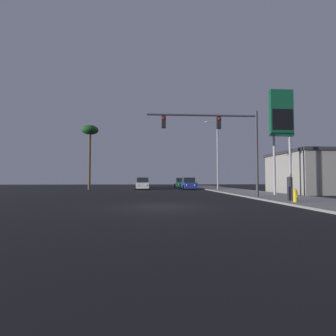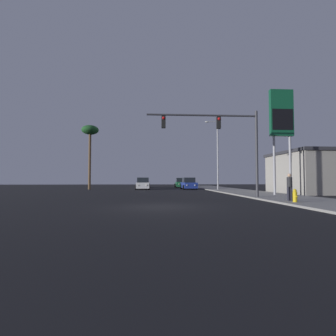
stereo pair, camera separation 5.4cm
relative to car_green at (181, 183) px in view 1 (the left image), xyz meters
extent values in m
plane|color=black|center=(-4.82, -32.00, -0.76)|extent=(120.00, 120.00, 0.00)
cube|color=gray|center=(4.68, -22.00, -0.70)|extent=(5.00, 60.00, 0.12)
cube|color=gray|center=(13.18, -19.78, 1.24)|extent=(10.00, 8.00, 4.00)
cube|color=#2D2D33|center=(13.18, -19.78, 3.39)|extent=(10.30, 8.30, 0.30)
cube|color=#195933|center=(0.00, -0.04, -0.18)|extent=(1.95, 4.26, 0.80)
cube|color=black|center=(0.00, 0.11, 0.57)|extent=(1.67, 2.06, 0.70)
cylinder|color=black|center=(-0.90, -1.34, -0.44)|extent=(0.24, 0.64, 0.64)
cylinder|color=black|center=(0.90, -1.34, -0.44)|extent=(0.24, 0.64, 0.64)
cylinder|color=black|center=(-0.90, 1.27, -0.44)|extent=(0.24, 0.64, 0.64)
cylinder|color=black|center=(0.90, 1.27, -0.44)|extent=(0.24, 0.64, 0.64)
sphere|color=#F2EACC|center=(-0.56, -2.16, -0.13)|extent=(0.18, 0.18, 0.18)
sphere|color=#F2EACC|center=(0.56, -2.16, -0.13)|extent=(0.18, 0.18, 0.18)
cube|color=navy|center=(0.16, -8.36, -0.18)|extent=(1.94, 4.26, 0.80)
cube|color=black|center=(0.16, -8.21, 0.57)|extent=(1.67, 2.05, 0.70)
cylinder|color=black|center=(-0.74, -9.67, -0.44)|extent=(0.24, 0.64, 0.64)
cylinder|color=black|center=(1.06, -9.67, -0.44)|extent=(0.24, 0.64, 0.64)
cylinder|color=black|center=(-0.74, -7.06, -0.44)|extent=(0.24, 0.64, 0.64)
cylinder|color=black|center=(1.06, -7.06, -0.44)|extent=(0.24, 0.64, 0.64)
sphere|color=#F2EACC|center=(-0.39, -10.48, -0.13)|extent=(0.18, 0.18, 0.18)
sphere|color=#F2EACC|center=(0.72, -10.48, -0.13)|extent=(0.18, 0.18, 0.18)
cube|color=tan|center=(-6.46, -0.05, -0.18)|extent=(1.87, 4.23, 0.80)
cube|color=black|center=(-6.46, 0.10, 0.57)|extent=(1.63, 2.03, 0.70)
cylinder|color=black|center=(-7.36, -1.35, -0.44)|extent=(0.24, 0.64, 0.64)
cylinder|color=black|center=(-5.56, -1.35, -0.44)|extent=(0.24, 0.64, 0.64)
cylinder|color=black|center=(-7.36, 1.26, -0.44)|extent=(0.24, 0.64, 0.64)
cylinder|color=black|center=(-5.56, 1.26, -0.44)|extent=(0.24, 0.64, 0.64)
sphere|color=#F2EACC|center=(-7.02, -2.17, -0.13)|extent=(0.18, 0.18, 0.18)
sphere|color=#F2EACC|center=(-5.90, -2.17, -0.13)|extent=(0.18, 0.18, 0.18)
cube|color=silver|center=(-6.41, -8.21, -0.18)|extent=(1.85, 4.22, 0.80)
cube|color=black|center=(-6.41, -8.06, 0.57)|extent=(1.62, 2.02, 0.70)
cylinder|color=black|center=(-7.31, -9.51, -0.44)|extent=(0.24, 0.64, 0.64)
cylinder|color=black|center=(-5.51, -9.51, -0.44)|extent=(0.24, 0.64, 0.64)
cylinder|color=black|center=(-7.31, -6.91, -0.44)|extent=(0.24, 0.64, 0.64)
cylinder|color=black|center=(-5.51, -6.91, -0.44)|extent=(0.24, 0.64, 0.64)
sphere|color=#F2EACC|center=(-6.96, -10.33, -0.13)|extent=(0.18, 0.18, 0.18)
sphere|color=#F2EACC|center=(-5.85, -10.33, -0.13)|extent=(0.18, 0.18, 0.18)
cylinder|color=#38383D|center=(2.68, -26.57, 2.61)|extent=(0.20, 0.20, 6.50)
cylinder|color=#38383D|center=(-1.46, -26.57, 5.46)|extent=(8.28, 0.14, 0.14)
cube|color=black|center=(-0.22, -26.57, 4.91)|extent=(0.30, 0.24, 0.90)
sphere|color=red|center=(-0.22, -26.71, 5.18)|extent=(0.20, 0.20, 0.20)
cube|color=black|center=(-4.36, -26.57, 4.91)|extent=(0.30, 0.24, 0.90)
sphere|color=red|center=(-4.36, -26.71, 5.18)|extent=(0.20, 0.20, 0.20)
cylinder|color=#99999E|center=(3.38, -12.35, 3.86)|extent=(0.18, 0.18, 9.00)
cylinder|color=#99999E|center=(2.68, -12.35, 8.21)|extent=(1.40, 0.10, 0.10)
ellipsoid|color=silver|center=(1.98, -12.35, 8.16)|extent=(0.50, 0.24, 0.20)
cylinder|color=#99999E|center=(5.17, -24.23, 1.86)|extent=(0.20, 0.20, 5.00)
cylinder|color=#99999E|center=(6.57, -24.23, 1.86)|extent=(0.20, 0.20, 5.00)
cube|color=#0F4C2D|center=(5.87, -24.23, 6.36)|extent=(2.00, 0.40, 4.00)
cube|color=black|center=(5.87, -24.44, 5.76)|extent=(1.80, 0.03, 1.80)
cylinder|color=gold|center=(3.02, -31.10, -0.34)|extent=(0.24, 0.24, 0.60)
sphere|color=gold|center=(3.02, -31.10, 0.02)|extent=(0.20, 0.20, 0.20)
cylinder|color=gold|center=(3.02, -31.27, -0.31)|extent=(0.08, 0.10, 0.08)
cylinder|color=#23232D|center=(3.18, -30.09, -0.22)|extent=(0.16, 0.16, 0.85)
cylinder|color=#23232D|center=(3.36, -30.09, -0.22)|extent=(0.16, 0.16, 0.85)
cylinder|color=#262628|center=(3.27, -30.09, 0.51)|extent=(0.32, 0.32, 0.60)
sphere|color=tan|center=(3.27, -30.09, 0.92)|extent=(0.22, 0.22, 0.22)
cylinder|color=brown|center=(-13.96, -8.00, 3.24)|extent=(0.36, 0.36, 8.01)
ellipsoid|color=#1E5123|center=(-13.96, -8.00, 7.72)|extent=(2.40, 2.40, 1.32)
camera|label=1|loc=(-5.35, -45.74, 0.67)|focal=28.00mm
camera|label=2|loc=(-5.29, -45.74, 0.67)|focal=28.00mm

